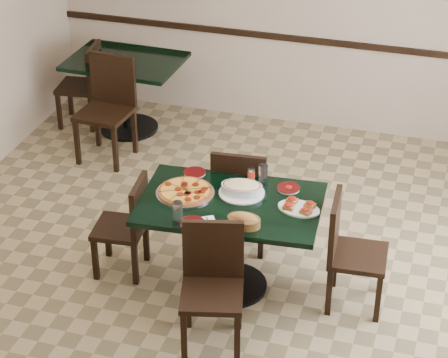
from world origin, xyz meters
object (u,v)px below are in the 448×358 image
(chair_far, at_px, (241,194))
(back_chair_near, at_px, (108,102))
(chair_right, at_px, (348,247))
(bruschetta_platter, at_px, (299,207))
(main_table, at_px, (231,223))
(back_chair_left, at_px, (86,81))
(lasagna_casserole, at_px, (242,188))
(back_table, at_px, (126,81))
(chair_near, at_px, (213,279))
(pepperoni_pizza, at_px, (185,191))
(bread_basket, at_px, (244,220))
(chair_left, at_px, (128,222))

(chair_far, bearing_deg, back_chair_near, -40.68)
(chair_right, xyz_separation_m, back_chair_near, (-2.51, 1.58, 0.07))
(chair_far, height_order, bruschetta_platter, chair_far)
(main_table, bearing_deg, back_chair_left, 130.00)
(back_chair_near, distance_m, lasagna_casserole, 2.31)
(lasagna_casserole, bearing_deg, bruschetta_platter, -17.25)
(back_table, relative_size, chair_right, 1.27)
(chair_near, xyz_separation_m, back_chair_near, (-1.72, 2.23, 0.06))
(main_table, bearing_deg, pepperoni_pizza, 173.39)
(bruschetta_platter, bearing_deg, bread_basket, -123.75)
(chair_far, relative_size, back_chair_left, 1.07)
(back_table, xyz_separation_m, bread_basket, (1.89, -2.46, 0.27))
(chair_right, relative_size, chair_left, 1.09)
(back_chair_near, relative_size, bread_basket, 4.07)
(chair_left, height_order, pepperoni_pizza, chair_left)
(main_table, height_order, bruschetta_platter, bruschetta_platter)
(bread_basket, height_order, bruschetta_platter, bread_basket)
(main_table, distance_m, chair_far, 0.52)
(back_chair_near, xyz_separation_m, pepperoni_pizza, (1.33, -1.65, 0.22))
(back_chair_left, distance_m, pepperoni_pizza, 2.84)
(lasagna_casserole, xyz_separation_m, bread_basket, (0.13, -0.40, -0.01))
(back_table, height_order, lasagna_casserole, lasagna_casserole)
(back_table, relative_size, chair_far, 1.22)
(pepperoni_pizza, bearing_deg, back_table, 122.27)
(pepperoni_pizza, distance_m, bruschetta_platter, 0.83)
(bread_basket, bearing_deg, chair_left, 168.96)
(chair_right, bearing_deg, bruschetta_platter, 91.78)
(back_table, distance_m, back_chair_near, 0.53)
(chair_near, bearing_deg, back_table, 108.24)
(back_chair_left, bearing_deg, chair_far, 44.38)
(back_chair_near, distance_m, bread_basket, 2.68)
(chair_left, xyz_separation_m, bread_basket, (0.96, -0.24, 0.35))
(pepperoni_pizza, height_order, lasagna_casserole, lasagna_casserole)
(back_chair_left, height_order, pepperoni_pizza, back_chair_left)
(chair_near, bearing_deg, chair_far, 81.68)
(pepperoni_pizza, bearing_deg, back_chair_near, 128.94)
(back_chair_left, bearing_deg, chair_right, 48.02)
(bread_basket, bearing_deg, main_table, 126.04)
(back_chair_near, relative_size, lasagna_casserole, 2.95)
(chair_left, height_order, lasagna_casserole, lasagna_casserole)
(chair_right, bearing_deg, main_table, 91.16)
(main_table, relative_size, chair_far, 1.49)
(bruschetta_platter, bearing_deg, chair_far, 151.48)
(chair_left, xyz_separation_m, pepperoni_pizza, (0.45, 0.03, 0.33))
(chair_left, bearing_deg, chair_near, 50.75)
(chair_near, height_order, chair_right, chair_near)
(chair_left, relative_size, back_chair_near, 0.81)
(back_table, relative_size, back_chair_near, 1.13)
(back_table, distance_m, chair_near, 3.28)
(chair_near, bearing_deg, chair_left, 132.39)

